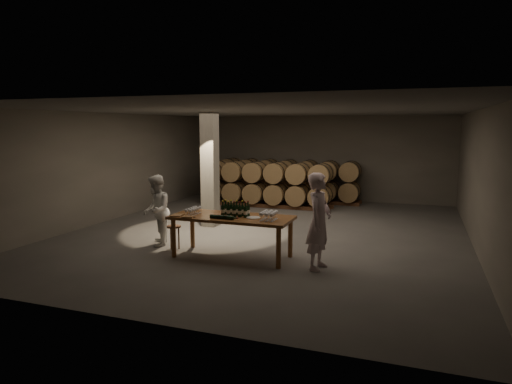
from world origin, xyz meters
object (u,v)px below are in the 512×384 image
(tasting_table, at_px, (232,221))
(person_man, at_px, (319,221))
(notebook_near, at_px, (188,217))
(person_woman, at_px, (156,210))
(plate, at_px, (253,218))
(stool, at_px, (174,230))
(bottle_cluster, at_px, (235,211))

(tasting_table, height_order, person_man, person_man)
(tasting_table, relative_size, notebook_near, 11.53)
(tasting_table, distance_m, person_woman, 2.08)
(plate, xyz_separation_m, notebook_near, (-1.31, -0.42, 0.01))
(stool, relative_size, person_man, 0.28)
(person_man, bearing_deg, tasting_table, 93.58)
(tasting_table, distance_m, person_man, 1.94)
(bottle_cluster, distance_m, stool, 1.69)
(stool, bearing_deg, bottle_cluster, -4.51)
(notebook_near, relative_size, person_woman, 0.13)
(tasting_table, distance_m, plate, 0.52)
(bottle_cluster, xyz_separation_m, stool, (-1.58, 0.12, -0.58))
(tasting_table, relative_size, stool, 4.79)
(tasting_table, height_order, person_woman, person_woman)
(bottle_cluster, height_order, notebook_near, bottle_cluster)
(bottle_cluster, bearing_deg, stool, 175.49)
(bottle_cluster, relative_size, notebook_near, 2.68)
(person_man, bearing_deg, plate, 93.17)
(person_man, distance_m, person_woman, 4.01)
(bottle_cluster, height_order, person_man, person_man)
(notebook_near, distance_m, person_woman, 1.46)
(tasting_table, distance_m, bottle_cluster, 0.24)
(person_woman, bearing_deg, bottle_cluster, 56.22)
(bottle_cluster, relative_size, plate, 2.07)
(stool, distance_m, person_man, 3.49)
(plate, distance_m, stool, 2.08)
(tasting_table, relative_size, plate, 8.91)
(stool, bearing_deg, plate, -5.53)
(stool, bearing_deg, notebook_near, -40.88)
(person_man, relative_size, person_woman, 1.14)
(stool, relative_size, person_woman, 0.32)
(bottle_cluster, relative_size, stool, 1.11)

